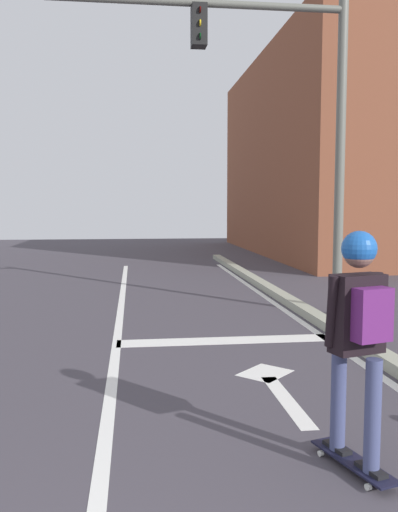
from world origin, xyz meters
TOP-DOWN VIEW (x-y plane):
  - lane_line_center at (0.27, 6.00)m, footprint 0.12×20.00m
  - lane_line_curbside at (3.18, 6.00)m, footprint 0.12×20.00m
  - stop_bar at (1.80, 6.44)m, footprint 3.07×0.40m
  - lane_arrow_stem at (1.95, 4.11)m, footprint 0.16×1.40m
  - lane_arrow_head at (1.95, 4.96)m, footprint 0.71×0.71m
  - curb_strip at (3.43, 6.00)m, footprint 0.24×24.00m
  - skateboard at (2.04, 2.73)m, footprint 0.39×0.79m
  - skater at (2.04, 2.71)m, footprint 0.44×0.61m
  - traffic_signal_mast at (2.88, 7.94)m, footprint 4.83×0.34m
  - building_block at (9.70, 19.70)m, footprint 8.73×13.80m

SIDE VIEW (x-z plane):
  - lane_line_center at x=0.27m, z-range 0.00..0.01m
  - lane_line_curbside at x=3.18m, z-range 0.00..0.01m
  - stop_bar at x=1.80m, z-range 0.00..0.01m
  - lane_arrow_stem at x=1.95m, z-range 0.00..0.01m
  - lane_arrow_head at x=1.95m, z-range 0.00..0.01m
  - skateboard at x=2.04m, z-range 0.02..0.10m
  - curb_strip at x=3.43m, z-range 0.00..0.14m
  - skater at x=2.04m, z-range 0.28..1.91m
  - traffic_signal_mast at x=2.88m, z-range 1.02..6.33m
  - building_block at x=9.70m, z-range 0.00..7.60m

